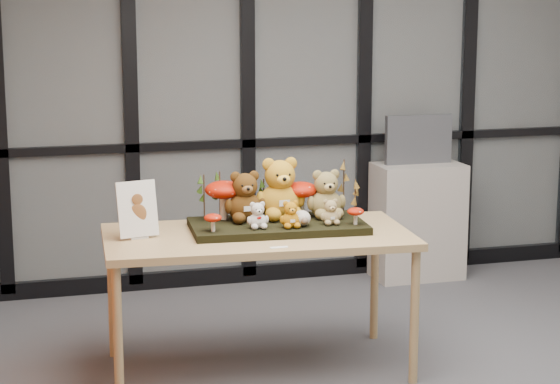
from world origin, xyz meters
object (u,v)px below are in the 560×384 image
object	(u,v)px
bear_beige_small	(330,210)
sign_holder	(138,212)
mushroom_front_right	(356,215)
monitor	(419,139)
diorama_tray	(278,226)
bear_brown_medium	(245,194)
display_table	(258,244)
mushroom_front_left	(213,222)
mushroom_back_left	(224,198)
bear_small_yellow	(291,213)
cabinet	(417,221)
bear_tan_back	(326,191)
mushroom_back_right	(301,197)
bear_pooh_yellow	(280,185)
bear_white_bow	(257,214)
plush_cream_hedgehog	(302,217)

from	to	relation	value
bear_beige_small	sign_holder	world-z (taller)	sign_holder
mushroom_front_right	monitor	distance (m)	2.01
diorama_tray	bear_brown_medium	size ratio (longest dim) A/B	3.10
sign_holder	monitor	size ratio (longest dim) A/B	0.61
display_table	mushroom_front_left	bearing A→B (deg)	-162.84
diorama_tray	mushroom_back_left	size ratio (longest dim) A/B	4.01
bear_small_yellow	cabinet	size ratio (longest dim) A/B	0.19
display_table	sign_holder	xyz separation A→B (m)	(-0.66, 0.07, 0.21)
monitor	mushroom_back_left	bearing A→B (deg)	-143.18
bear_beige_small	cabinet	world-z (taller)	bear_beige_small
bear_tan_back	mushroom_back_right	size ratio (longest dim) A/B	1.38
bear_beige_small	mushroom_front_right	xyz separation A→B (m)	(0.13, -0.05, -0.03)
display_table	diorama_tray	world-z (taller)	diorama_tray
diorama_tray	bear_tan_back	xyz separation A→B (m)	(0.31, 0.06, 0.18)
diorama_tray	bear_pooh_yellow	distance (m)	0.25
diorama_tray	bear_tan_back	distance (m)	0.36
mushroom_back_left	monitor	bearing A→B (deg)	36.82
bear_tan_back	bear_small_yellow	distance (m)	0.35
mushroom_back_left	bear_small_yellow	bearing A→B (deg)	-44.85
mushroom_back_right	sign_holder	world-z (taller)	sign_holder
bear_white_bow	plush_cream_hedgehog	world-z (taller)	bear_white_bow
display_table	mushroom_back_right	distance (m)	0.42
mushroom_back_left	plush_cream_hedgehog	bearing A→B (deg)	-37.30
bear_white_bow	plush_cream_hedgehog	bearing A→B (deg)	0.67
mushroom_back_right	monitor	distance (m)	1.91
diorama_tray	mushroom_back_left	world-z (taller)	mushroom_back_left
mushroom_back_left	cabinet	bearing A→B (deg)	36.44
display_table	bear_pooh_yellow	xyz separation A→B (m)	(0.18, 0.17, 0.30)
bear_white_bow	monitor	distance (m)	2.31
bear_small_yellow	cabinet	bearing A→B (deg)	51.87
bear_tan_back	mushroom_back_left	distance (m)	0.59
bear_small_yellow	cabinet	distance (m)	2.25
bear_small_yellow	bear_white_bow	world-z (taller)	bear_small_yellow
display_table	diorama_tray	distance (m)	0.17
bear_beige_small	mushroom_front_right	world-z (taller)	bear_beige_small
display_table	mushroom_back_left	distance (m)	0.35
mushroom_back_right	diorama_tray	bearing A→B (deg)	-143.48
bear_tan_back	cabinet	world-z (taller)	bear_tan_back
plush_cream_hedgehog	monitor	distance (m)	2.15
bear_white_bow	bear_beige_small	world-z (taller)	bear_white_bow
diorama_tray	mushroom_front_left	size ratio (longest dim) A/B	9.08
monitor	bear_pooh_yellow	bearing A→B (deg)	-136.50
sign_holder	cabinet	distance (m)	2.78
mushroom_front_left	mushroom_front_right	xyz separation A→B (m)	(0.81, -0.05, -0.00)
mushroom_front_right	cabinet	bearing A→B (deg)	56.41
cabinet	mushroom_back_left	bearing A→B (deg)	-143.56
mushroom_front_right	cabinet	size ratio (longest dim) A/B	0.12
mushroom_back_right	cabinet	size ratio (longest dim) A/B	0.25
bear_pooh_yellow	cabinet	bearing A→B (deg)	47.16
bear_tan_back	bear_white_bow	world-z (taller)	bear_tan_back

